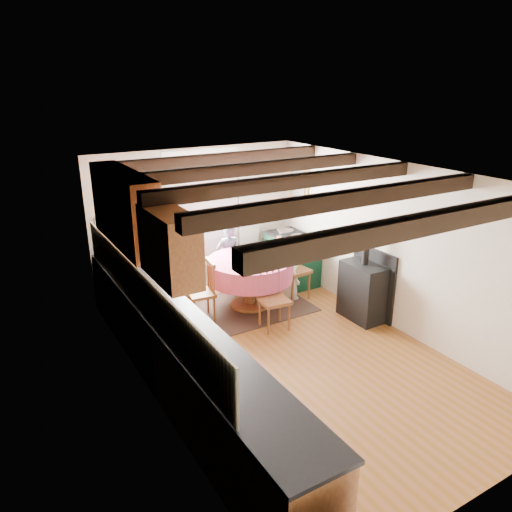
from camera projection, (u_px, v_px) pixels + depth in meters
floor at (287, 356)px, 6.40m from camera, size 3.60×5.50×0.00m
ceiling at (291, 174)px, 5.59m from camera, size 3.60×5.50×0.00m
wall_back at (197, 220)px, 8.22m from camera, size 3.60×0.00×2.40m
wall_front at (489, 384)px, 3.77m from camera, size 3.60×0.00×2.40m
wall_left at (148, 303)px, 5.13m from camera, size 0.00×5.50×2.40m
wall_right at (395, 247)px, 6.86m from camera, size 0.00×5.50×2.40m
beam_a at (430, 223)px, 4.00m from camera, size 3.60×0.16×0.16m
beam_b at (349, 199)px, 4.81m from camera, size 3.60×0.16×0.16m
beam_c at (291, 182)px, 5.62m from camera, size 3.60×0.16×0.16m
beam_d at (248, 169)px, 6.43m from camera, size 3.60×0.16×0.16m
beam_e at (215, 159)px, 7.24m from camera, size 3.60×0.16×0.16m
splash_left at (141, 293)px, 5.39m from camera, size 0.02×4.50×0.55m
splash_back at (140, 228)px, 7.73m from camera, size 1.40×0.02×0.55m
base_cabinet_left at (178, 358)px, 5.54m from camera, size 0.60×5.30×0.88m
base_cabinet_back at (146, 279)px, 7.73m from camera, size 1.30×0.60×0.88m
worktop_left at (178, 321)px, 5.39m from camera, size 0.64×5.30×0.04m
worktop_back at (144, 252)px, 7.56m from camera, size 1.30×0.64×0.04m
wall_cabinet_glass at (124, 208)px, 5.93m from camera, size 0.34×1.80×0.90m
wall_cabinet_solid at (169, 245)px, 4.74m from camera, size 0.34×0.90×0.70m
window_frame at (202, 196)px, 8.12m from camera, size 1.34×0.03×1.54m
window_pane at (202, 196)px, 8.13m from camera, size 1.20×0.01×1.40m
curtain_left at (157, 233)px, 7.82m from camera, size 0.35×0.10×2.10m
curtain_right at (249, 219)px, 8.63m from camera, size 0.35×0.10×2.10m
curtain_rod at (203, 160)px, 7.85m from camera, size 2.00×0.03×0.03m
wall_picture at (299, 184)px, 8.54m from camera, size 0.04×0.50×0.60m
wall_plate at (252, 184)px, 8.53m from camera, size 0.30×0.02×0.30m
rug at (250, 306)px, 7.81m from camera, size 1.80×1.40×0.01m
dining_table at (250, 283)px, 7.67m from camera, size 1.33×1.33×0.80m
chair_near at (274, 298)px, 6.98m from camera, size 0.45×0.46×0.94m
chair_left at (201, 291)px, 7.23m from camera, size 0.47×0.45×0.93m
chair_right at (294, 268)px, 7.95m from camera, size 0.51×0.49×1.06m
aga_range at (291, 258)px, 8.62m from camera, size 0.63×0.97×0.89m
cast_iron_stove at (364, 276)px, 7.20m from camera, size 0.41×0.68×1.36m
child_far at (229, 257)px, 8.26m from camera, size 0.46×0.33×1.17m
child_right at (289, 269)px, 7.92m from camera, size 0.42×0.56×1.05m
bowl_a at (251, 256)px, 7.61m from camera, size 0.27×0.27×0.05m
bowl_b at (240, 258)px, 7.51m from camera, size 0.24×0.24×0.06m
cup at (254, 255)px, 7.60m from camera, size 0.15×0.15×0.10m
canister_tall at (119, 247)px, 7.42m from camera, size 0.12×0.12×0.21m
canister_wide at (141, 244)px, 7.58m from camera, size 0.17×0.17×0.19m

